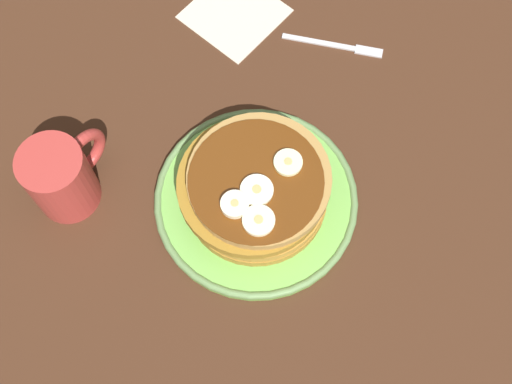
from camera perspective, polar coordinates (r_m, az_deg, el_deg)
ground_plane at (r=80.85cm, az=-0.00°, el=-1.27°), size 140.00×140.00×3.00cm
plate at (r=78.68cm, az=-0.00°, el=-0.67°), size 23.45×23.45×1.53cm
pancake_stack at (r=75.90cm, az=0.00°, el=0.45°), size 16.67×17.08×5.44cm
banana_slice_0 at (r=72.58cm, az=0.06°, el=0.13°), size 3.58×3.58×0.74cm
banana_slice_1 at (r=71.99cm, az=-2.07°, el=-0.85°), size 3.06×3.06×1.00cm
banana_slice_2 at (r=73.96cm, az=2.69°, el=2.45°), size 3.16×3.16×0.72cm
banana_slice_3 at (r=71.35cm, az=0.22°, el=-2.40°), size 3.48×3.48×0.76cm
coffee_mug at (r=78.41cm, az=-15.88°, el=1.29°), size 10.73×7.25×9.45cm
napkin at (r=92.30cm, az=-1.80°, el=14.65°), size 11.72×11.72×0.30cm
fork at (r=89.89cm, az=6.90°, el=12.03°), size 6.37×12.20×0.50cm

